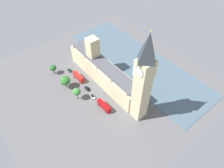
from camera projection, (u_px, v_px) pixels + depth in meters
ground_plane at (102, 81)px, 144.12m from camera, size 139.24×139.24×0.00m
river_thames at (136, 62)px, 158.72m from camera, size 41.27×125.31×0.25m
parliament_building at (103, 71)px, 139.74m from camera, size 12.44×65.69×28.78m
clock_tower at (143, 79)px, 102.30m from camera, size 8.40×8.40×58.80m
car_dark_green_kerbside at (70, 70)px, 150.74m from camera, size 1.91×4.06×1.74m
double_decker_bus_opposite_hall at (78, 77)px, 143.38m from camera, size 2.84×10.55×4.75m
car_black_corner at (87, 88)px, 138.05m from camera, size 2.01×4.44×1.74m
car_white_midblock at (92, 96)px, 133.04m from camera, size 1.96×4.80×1.74m
double_decker_bus_trailing at (104, 106)px, 125.52m from camera, size 3.17×10.63×4.75m
pedestrian_leading at (104, 94)px, 134.94m from camera, size 0.62×0.66×1.56m
plane_tree_by_river_gate at (53, 68)px, 145.96m from camera, size 4.79×4.79×7.36m
plane_tree_under_trees at (77, 92)px, 128.07m from camera, size 5.23×5.23×9.09m
plane_tree_near_tower at (65, 81)px, 135.46m from camera, size 6.93×6.93×9.33m
street_lamp_far_end at (54, 70)px, 145.82m from camera, size 0.56×0.56×6.18m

